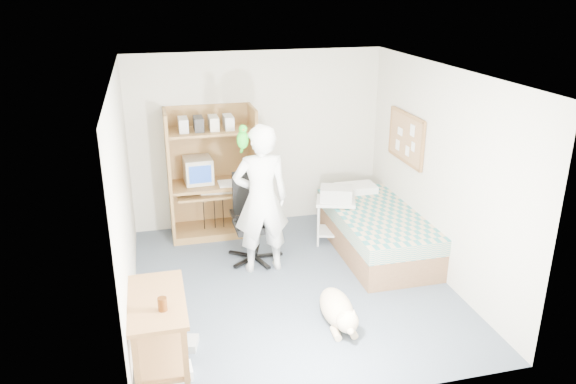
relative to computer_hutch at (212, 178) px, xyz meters
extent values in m
plane|color=#444E5C|center=(0.70, -1.74, -0.82)|extent=(4.00, 4.00, 0.00)
cube|color=beige|center=(0.70, 0.26, 0.43)|extent=(3.60, 0.02, 2.50)
cube|color=beige|center=(2.50, -1.74, 0.43)|extent=(0.02, 4.00, 2.50)
cube|color=beige|center=(-1.10, -1.74, 0.43)|extent=(0.02, 4.00, 2.50)
cube|color=white|center=(0.70, -1.74, 1.68)|extent=(3.60, 4.00, 0.02)
cube|color=brown|center=(-0.58, -0.04, 0.08)|extent=(0.04, 0.60, 1.80)
cube|color=brown|center=(0.58, -0.04, 0.08)|extent=(0.04, 0.60, 1.80)
cube|color=brown|center=(0.00, 0.25, 0.08)|extent=(1.20, 0.02, 1.80)
cube|color=brown|center=(0.00, -0.04, -0.08)|extent=(1.12, 0.60, 0.04)
cube|color=brown|center=(0.00, -0.12, -0.18)|extent=(1.00, 0.50, 0.03)
cube|color=brown|center=(0.00, -0.04, 0.68)|extent=(1.12, 0.55, 0.03)
cube|color=brown|center=(0.00, -0.04, -0.77)|extent=(1.12, 0.60, 0.10)
cube|color=brown|center=(2.00, -1.14, -0.64)|extent=(1.00, 2.00, 0.36)
cube|color=#2D7979|center=(2.00, -1.14, -0.36)|extent=(1.02, 2.02, 0.20)
cube|color=white|center=(2.00, -0.34, -0.22)|extent=(0.55, 0.35, 0.12)
cube|color=brown|center=(-0.85, -2.94, -0.09)|extent=(0.50, 1.00, 0.04)
cube|color=brown|center=(-1.05, -3.39, -0.47)|extent=(0.05, 0.05, 0.70)
cube|color=brown|center=(-0.65, -3.39, -0.47)|extent=(0.05, 0.05, 0.70)
cube|color=brown|center=(-1.05, -2.49, -0.47)|extent=(0.05, 0.05, 0.70)
cube|color=brown|center=(-0.65, -2.49, -0.47)|extent=(0.05, 0.05, 0.70)
cube|color=brown|center=(-0.85, -2.94, -0.62)|extent=(0.46, 0.92, 0.03)
cube|color=brown|center=(2.48, -0.84, 0.63)|extent=(0.03, 0.90, 0.60)
cube|color=brown|center=(2.47, -0.84, 0.94)|extent=(0.04, 0.94, 0.04)
cube|color=brown|center=(2.47, -0.84, 0.32)|extent=(0.04, 0.94, 0.04)
cylinder|color=black|center=(0.39, -0.99, -0.78)|extent=(0.63, 0.63, 0.06)
cylinder|color=black|center=(0.39, -0.99, -0.58)|extent=(0.06, 0.06, 0.42)
cube|color=black|center=(0.39, -0.99, -0.33)|extent=(0.48, 0.48, 0.08)
cube|color=black|center=(0.39, -0.75, 0.02)|extent=(0.44, 0.06, 0.58)
cube|color=black|center=(0.13, -0.99, -0.17)|extent=(0.04, 0.31, 0.04)
cube|color=black|center=(0.65, -0.98, -0.17)|extent=(0.04, 0.31, 0.04)
imported|color=white|center=(0.44, -1.24, 0.11)|extent=(0.68, 0.45, 1.85)
ellipsoid|color=#138813|center=(0.24, -1.22, 0.85)|extent=(0.14, 0.14, 0.22)
sphere|color=#138813|center=(0.24, -1.26, 0.99)|extent=(0.09, 0.09, 0.09)
cone|color=#D95013|center=(0.24, -1.30, 0.99)|extent=(0.04, 0.04, 0.04)
cylinder|color=#138813|center=(0.24, -1.16, 0.73)|extent=(0.03, 0.15, 0.13)
ellipsoid|color=beige|center=(0.97, -2.56, -0.67)|extent=(0.35, 0.69, 0.31)
sphere|color=beige|center=(0.95, -2.94, -0.59)|extent=(0.23, 0.23, 0.23)
cone|color=beige|center=(0.89, -2.95, -0.49)|extent=(0.07, 0.07, 0.08)
cone|color=beige|center=(1.01, -2.96, -0.49)|extent=(0.07, 0.07, 0.08)
ellipsoid|color=beige|center=(0.95, -3.03, -0.63)|extent=(0.08, 0.13, 0.08)
cylinder|color=beige|center=(0.98, -2.20, -0.73)|extent=(0.07, 0.22, 0.11)
cube|color=silver|center=(1.57, -0.72, -0.22)|extent=(0.62, 0.56, 0.04)
cube|color=silver|center=(1.57, -0.72, -0.67)|extent=(0.57, 0.51, 0.03)
cylinder|color=silver|center=(1.34, -0.90, -0.52)|extent=(0.03, 0.03, 0.60)
cylinder|color=silver|center=(1.80, -0.90, -0.52)|extent=(0.03, 0.03, 0.60)
cylinder|color=silver|center=(1.34, -0.55, -0.52)|extent=(0.03, 0.03, 0.60)
cylinder|color=silver|center=(1.80, -0.55, -0.52)|extent=(0.03, 0.03, 0.60)
cube|color=#B4B4AF|center=(1.57, -0.72, -0.11)|extent=(0.50, 0.44, 0.18)
cube|color=beige|center=(-0.19, 0.01, 0.12)|extent=(0.39, 0.41, 0.35)
cube|color=navy|center=(-0.18, -0.18, 0.12)|extent=(0.30, 0.03, 0.24)
cube|color=beige|center=(0.05, -0.16, -0.15)|extent=(0.47, 0.21, 0.03)
cylinder|color=gold|center=(0.33, -0.09, 0.00)|extent=(0.08, 0.08, 0.12)
cylinder|color=#43210A|center=(-0.80, -3.13, -0.01)|extent=(0.08, 0.08, 0.12)
cube|color=white|center=(-0.72, -3.08, -0.77)|extent=(0.26, 0.21, 0.10)
cube|color=#A5A5A1|center=(-0.59, -2.65, -0.78)|extent=(0.23, 0.26, 0.08)
camera|label=1|loc=(-0.77, -7.38, 2.55)|focal=35.00mm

